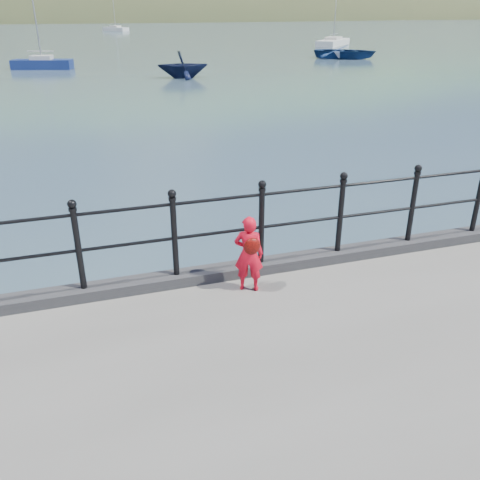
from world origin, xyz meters
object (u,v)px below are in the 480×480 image
object	(u,v)px
launch_navy	(183,65)
sailboat_port	(42,64)
launch_blue	(345,52)
railing	(219,222)
child	(249,253)
sailboat_far	(333,43)
sailboat_deep	(116,29)

from	to	relation	value
launch_navy	sailboat_port	distance (m)	12.50
launch_blue	launch_navy	bearing A→B (deg)	154.33
railing	child	xyz separation A→B (m)	(0.28, -0.43, -0.30)
sailboat_far	sailboat_deep	xyz separation A→B (m)	(-21.78, 47.66, 0.00)
launch_blue	sailboat_far	world-z (taller)	sailboat_far
launch_blue	sailboat_port	distance (m)	26.24
child	sailboat_deep	world-z (taller)	sailboat_deep
sailboat_far	sailboat_deep	size ratio (longest dim) A/B	1.31
sailboat_far	sailboat_deep	bearing A→B (deg)	67.19
sailboat_far	sailboat_port	bearing A→B (deg)	158.77
child	sailboat_far	size ratio (longest dim) A/B	0.09
sailboat_deep	sailboat_port	world-z (taller)	sailboat_deep
launch_blue	sailboat_deep	distance (m)	64.96
railing	sailboat_deep	distance (m)	101.72
sailboat_port	sailboat_far	bearing A→B (deg)	41.91
launch_navy	sailboat_far	world-z (taller)	sailboat_far
launch_navy	sailboat_deep	bearing A→B (deg)	4.74
railing	sailboat_port	bearing A→B (deg)	95.51
child	launch_blue	distance (m)	44.65
child	sailboat_port	bearing A→B (deg)	-59.66
launch_blue	sailboat_port	xyz separation A→B (m)	(-26.23, -0.66, -0.24)
launch_blue	sailboat_deep	size ratio (longest dim) A/B	0.66
launch_navy	sailboat_far	distance (m)	34.28
launch_blue	sailboat_deep	xyz separation A→B (m)	(-15.03, 63.20, -0.23)
launch_navy	launch_blue	bearing A→B (deg)	-55.51
railing	child	bearing A→B (deg)	-57.10
railing	child	world-z (taller)	railing
railing	sailboat_far	xyz separation A→B (m)	(29.36, 53.76, -1.48)
launch_blue	sailboat_deep	bearing A→B (deg)	49.56
railing	sailboat_deep	world-z (taller)	sailboat_deep
launch_navy	sailboat_port	bearing A→B (deg)	53.64
sailboat_deep	sailboat_port	xyz separation A→B (m)	(-11.20, -63.85, -0.00)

